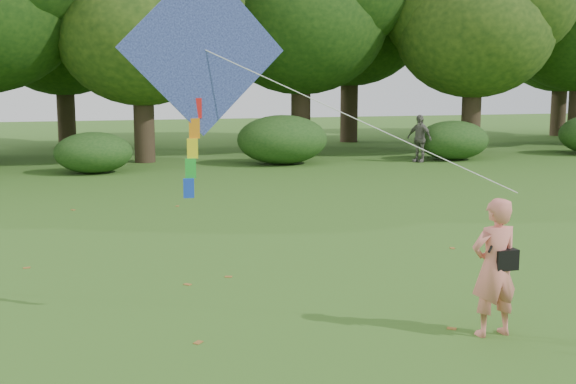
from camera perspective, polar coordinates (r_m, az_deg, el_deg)
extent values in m
plane|color=#265114|center=(10.17, 10.80, -9.74)|extent=(100.00, 100.00, 0.00)
imported|color=#E77B6C|center=(9.46, 15.99, -5.75)|extent=(0.67, 0.45, 1.77)
imported|color=slate|center=(28.70, 10.33, 4.19)|extent=(0.93, 1.17, 1.85)
cube|color=black|center=(9.48, 16.73, -5.10)|extent=(0.30, 0.20, 0.26)
cylinder|color=black|center=(9.33, 16.24, -3.14)|extent=(0.33, 0.14, 0.47)
cube|color=#2659A8|center=(9.42, -6.72, 11.16)|extent=(2.21, 0.36, 2.22)
cube|color=black|center=(9.45, -6.75, 11.15)|extent=(0.12, 0.23, 2.03)
cylinder|color=white|center=(9.14, 5.57, 5.69)|extent=(3.64, 1.62, 1.78)
cube|color=red|center=(9.42, -7.26, 6.59)|extent=(0.14, 0.06, 0.26)
cube|color=orange|center=(9.43, -7.41, 5.01)|extent=(0.14, 0.06, 0.26)
cube|color=yellow|center=(9.45, -7.56, 3.43)|extent=(0.14, 0.06, 0.26)
cube|color=green|center=(9.47, -7.70, 1.86)|extent=(0.14, 0.06, 0.26)
cube|color=blue|center=(9.50, -7.85, 0.30)|extent=(0.14, 0.06, 0.26)
cylinder|color=#3A2D1E|center=(28.72, -11.30, 5.46)|extent=(0.80, 0.80, 3.15)
ellipsoid|color=#1E3F11|center=(28.72, -11.51, 12.11)|extent=(6.40, 6.40, 5.44)
cylinder|color=#3A2D1E|center=(32.02, 1.02, 6.44)|extent=(0.86, 0.86, 3.67)
ellipsoid|color=#1E3F11|center=(32.09, 1.04, 13.46)|extent=(7.60, 7.60, 6.46)
cylinder|color=#3A2D1E|center=(32.56, 14.27, 5.99)|extent=(0.83, 0.83, 3.43)
ellipsoid|color=#1E3F11|center=(32.59, 14.52, 12.30)|extent=(6.80, 6.80, 5.78)
cylinder|color=#3A2D1E|center=(36.10, -17.13, 6.19)|extent=(0.84, 0.84, 3.50)
ellipsoid|color=#1E3F11|center=(36.14, -17.40, 12.02)|extent=(7.00, 7.00, 5.95)
cylinder|color=#3A2D1E|center=(37.57, 4.85, 7.04)|extent=(0.90, 0.90, 4.02)
ellipsoid|color=#1E3F11|center=(37.67, 4.94, 13.38)|extent=(7.80, 7.80, 6.63)
cylinder|color=#3A2D1E|center=(44.34, 20.60, 6.50)|extent=(0.85, 0.85, 3.57)
ellipsoid|color=#1E3F11|center=(44.38, 20.88, 11.36)|extent=(7.20, 7.20, 6.12)
ellipsoid|color=#264919|center=(25.79, -15.12, 3.02)|extent=(2.66, 2.09, 1.42)
ellipsoid|color=#264919|center=(27.59, -0.45, 4.17)|extent=(3.50, 2.75, 1.88)
ellipsoid|color=#264919|center=(29.81, 12.91, 4.01)|extent=(2.94, 2.31, 1.58)
cube|color=brown|center=(12.00, -4.72, -6.69)|extent=(0.14, 0.11, 0.01)
cube|color=brown|center=(18.69, -8.74, -1.11)|extent=(0.10, 0.13, 0.01)
cube|color=brown|center=(18.72, -16.63, -1.36)|extent=(0.14, 0.14, 0.01)
cube|color=brown|center=(9.17, -7.12, -11.72)|extent=(0.14, 0.14, 0.01)
cube|color=brown|center=(9.82, 12.81, -10.47)|extent=(0.14, 0.14, 0.01)
cube|color=brown|center=(14.28, 12.86, -4.35)|extent=(0.10, 0.13, 0.01)
cube|color=brown|center=(11.63, -7.95, -7.25)|extent=(0.14, 0.14, 0.01)
cube|color=brown|center=(13.30, -19.94, -5.65)|extent=(0.13, 0.09, 0.01)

